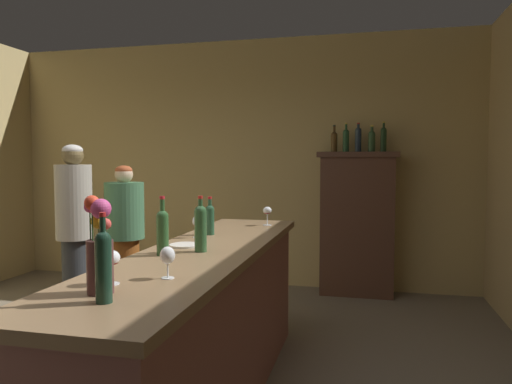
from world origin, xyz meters
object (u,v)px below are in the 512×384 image
at_px(wine_glass_rear, 267,212).
at_px(flower_arrangement, 100,248).
at_px(display_bottle_left, 334,141).
at_px(patron_tall, 125,235).
at_px(bar_counter, 204,330).
at_px(wine_bottle_pinot, 201,226).
at_px(cheese_plate, 185,245).
at_px(display_bottle_right, 384,138).
at_px(wine_bottle_syrah, 210,218).
at_px(display_bottle_midleft, 346,139).
at_px(display_cabinet, 357,221).
at_px(wine_bottle_riesling, 163,230).
at_px(wine_glass_mid, 167,256).
at_px(patron_redhead, 74,229).
at_px(wine_glass_spare, 111,260).
at_px(wine_glass_front, 197,223).
at_px(display_bottle_midright, 372,140).
at_px(display_bottle_center, 358,138).
at_px(wine_bottle_rose, 103,263).

bearing_deg(wine_glass_rear, flower_arrangement, -96.18).
distance_m(display_bottle_left, patron_tall, 2.49).
xyz_separation_m(bar_counter, wine_bottle_pinot, (0.02, -0.09, 0.64)).
relative_size(cheese_plate, display_bottle_right, 0.58).
relative_size(wine_bottle_syrah, display_bottle_right, 0.82).
relative_size(wine_bottle_pinot, display_bottle_midleft, 0.99).
height_order(display_cabinet, wine_bottle_riesling, display_cabinet).
bearing_deg(display_cabinet, wine_glass_rear, -111.78).
distance_m(display_cabinet, display_bottle_right, 0.96).
distance_m(wine_glass_mid, cheese_plate, 0.81).
bearing_deg(wine_glass_mid, wine_bottle_syrah, 100.23).
bearing_deg(patron_tall, display_cabinet, 73.32).
bearing_deg(display_bottle_right, wine_glass_mid, -106.18).
height_order(bar_counter, patron_redhead, patron_redhead).
bearing_deg(wine_bottle_syrah, wine_glass_rear, 63.16).
distance_m(wine_bottle_riesling, wine_glass_spare, 0.63).
height_order(wine_glass_front, display_bottle_right, display_bottle_right).
bearing_deg(display_bottle_midright, cheese_plate, -112.21).
bearing_deg(patron_redhead, wine_glass_mid, -18.32).
height_order(wine_glass_rear, display_bottle_right, display_bottle_right).
bearing_deg(display_bottle_center, patron_redhead, -142.59).
relative_size(wine_bottle_syrah, patron_redhead, 0.16).
xyz_separation_m(wine_glass_mid, flower_arrangement, (-0.16, -0.29, 0.08)).
xyz_separation_m(wine_bottle_syrah, patron_tall, (-1.22, 1.02, -0.32)).
bearing_deg(wine_glass_front, cheese_plate, -82.31).
bearing_deg(display_bottle_midright, patron_redhead, -144.24).
bearing_deg(display_bottle_midright, bar_counter, -109.33).
bearing_deg(display_cabinet, patron_redhead, -142.58).
distance_m(cheese_plate, display_bottle_left, 2.93).
height_order(display_cabinet, display_bottle_midright, display_bottle_midright).
xyz_separation_m(bar_counter, display_cabinet, (0.83, 2.80, 0.34)).
xyz_separation_m(wine_glass_spare, display_bottle_left, (0.67, 3.67, 0.65)).
height_order(display_cabinet, display_bottle_right, display_bottle_right).
bearing_deg(wine_glass_rear, display_bottle_center, 68.21).
height_order(flower_arrangement, patron_redhead, patron_redhead).
relative_size(display_bottle_left, display_bottle_midleft, 0.93).
distance_m(display_bottle_center, display_bottle_right, 0.27).
relative_size(wine_glass_mid, wine_glass_spare, 0.98).
relative_size(wine_bottle_riesling, display_bottle_center, 1.02).
xyz_separation_m(display_bottle_center, display_bottle_right, (0.27, 0.00, -0.00)).
relative_size(cheese_plate, display_bottle_midright, 0.66).
bearing_deg(display_bottle_midright, patron_tall, -151.80).
distance_m(display_cabinet, display_bottle_midleft, 0.92).
height_order(wine_glass_mid, display_bottle_center, display_bottle_center).
relative_size(wine_bottle_rose, display_bottle_midright, 1.14).
bearing_deg(wine_glass_spare, flower_arrangement, -76.46).
height_order(wine_glass_mid, patron_tall, patron_tall).
distance_m(wine_glass_rear, display_bottle_center, 1.94).
height_order(wine_glass_spare, patron_redhead, patron_redhead).
bearing_deg(wine_glass_mid, bar_counter, 97.05).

